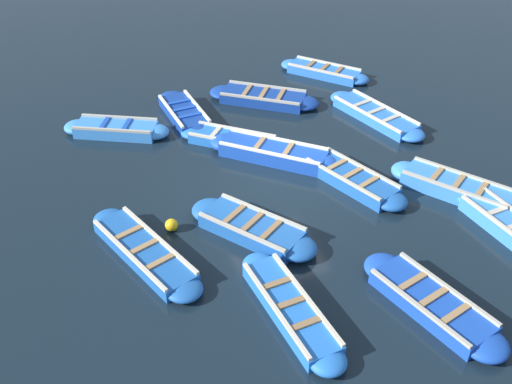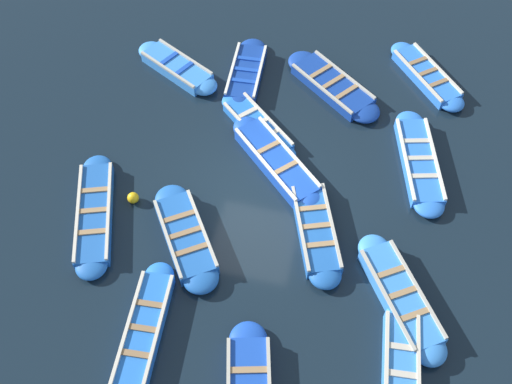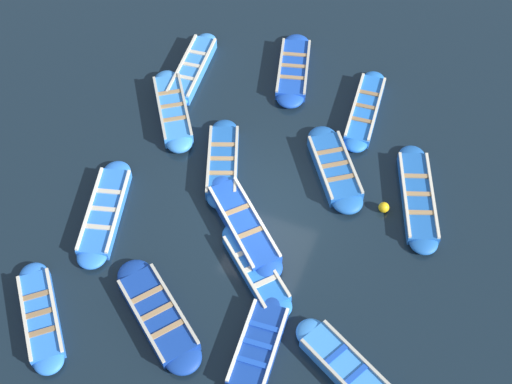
{
  "view_description": "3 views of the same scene",
  "coord_description": "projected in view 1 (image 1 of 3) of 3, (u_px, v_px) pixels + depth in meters",
  "views": [
    {
      "loc": [
        -5.18,
        -12.05,
        9.07
      ],
      "look_at": [
        -0.88,
        -0.81,
        0.44
      ],
      "focal_mm": 42.0,
      "sensor_mm": 36.0,
      "label": 1
    },
    {
      "loc": [
        2.25,
        -9.02,
        13.28
      ],
      "look_at": [
        0.09,
        -0.16,
        0.37
      ],
      "focal_mm": 42.0,
      "sensor_mm": 36.0,
      "label": 2
    },
    {
      "loc": [
        -4.06,
        11.41,
        16.56
      ],
      "look_at": [
        0.4,
        0.08,
        0.49
      ],
      "focal_mm": 50.0,
      "sensor_mm": 36.0,
      "label": 3
    }
  ],
  "objects": [
    {
      "name": "boat_outer_right",
      "position": [
        263.0,
        98.0,
        19.6
      ],
      "size": [
        3.51,
        2.99,
        0.38
      ],
      "color": "navy",
      "rests_on": "ground"
    },
    {
      "name": "boat_mid_row",
      "position": [
        144.0,
        252.0,
        13.43
      ],
      "size": [
        2.07,
        3.95,
        0.36
      ],
      "color": "#1E59AD",
      "rests_on": "ground"
    },
    {
      "name": "boat_far_corner",
      "position": [
        375.0,
        115.0,
        18.65
      ],
      "size": [
        1.78,
        3.86,
        0.36
      ],
      "color": "blue",
      "rests_on": "ground"
    },
    {
      "name": "boat_alongside",
      "position": [
        116.0,
        129.0,
        17.89
      ],
      "size": [
        3.21,
        2.2,
        0.4
      ],
      "color": "#3884E0",
      "rests_on": "ground"
    },
    {
      "name": "boat_stern_in",
      "position": [
        324.0,
        72.0,
        21.27
      ],
      "size": [
        2.74,
        3.04,
        0.37
      ],
      "color": "blue",
      "rests_on": "ground"
    },
    {
      "name": "boat_broadside",
      "position": [
        352.0,
        179.0,
        15.75
      ],
      "size": [
        1.97,
        3.49,
        0.41
      ],
      "color": "#1E59AD",
      "rests_on": "ground"
    },
    {
      "name": "boat_inner_gap",
      "position": [
        232.0,
        140.0,
        17.42
      ],
      "size": [
        2.92,
        2.69,
        0.35
      ],
      "color": "blue",
      "rests_on": "ground"
    },
    {
      "name": "ground_plane",
      "position": [
        276.0,
        182.0,
        15.94
      ],
      "size": [
        120.0,
        120.0,
        0.0
      ],
      "primitive_type": "plane",
      "color": "black"
    },
    {
      "name": "boat_bow_out",
      "position": [
        290.0,
        308.0,
        12.02
      ],
      "size": [
        1.03,
        3.67,
        0.38
      ],
      "color": "blue",
      "rests_on": "ground"
    },
    {
      "name": "buoy_orange_near",
      "position": [
        171.0,
        225.0,
        14.2
      ],
      "size": [
        0.31,
        0.31,
        0.31
      ],
      "primitive_type": "sphere",
      "color": "#EAB214",
      "rests_on": "ground"
    },
    {
      "name": "boat_centre",
      "position": [
        457.0,
        188.0,
        15.35
      ],
      "size": [
        2.67,
        3.44,
        0.46
      ],
      "color": "#3884E0",
      "rests_on": "ground"
    },
    {
      "name": "boat_end_of_row",
      "position": [
        252.0,
        228.0,
        14.06
      ],
      "size": [
        2.68,
        3.31,
        0.42
      ],
      "color": "#1E59AD",
      "rests_on": "ground"
    },
    {
      "name": "boat_outer_left",
      "position": [
        184.0,
        113.0,
        18.74
      ],
      "size": [
        1.11,
        3.29,
        0.37
      ],
      "color": "navy",
      "rests_on": "ground"
    },
    {
      "name": "boat_near_quay",
      "position": [
        431.0,
        303.0,
        12.12
      ],
      "size": [
        1.77,
        3.63,
        0.4
      ],
      "color": "#1947B7",
      "rests_on": "ground"
    },
    {
      "name": "boat_tucked",
      "position": [
        273.0,
        153.0,
        16.75
      ],
      "size": [
        3.36,
        3.21,
        0.46
      ],
      "color": "#1947B7",
      "rests_on": "ground"
    }
  ]
}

